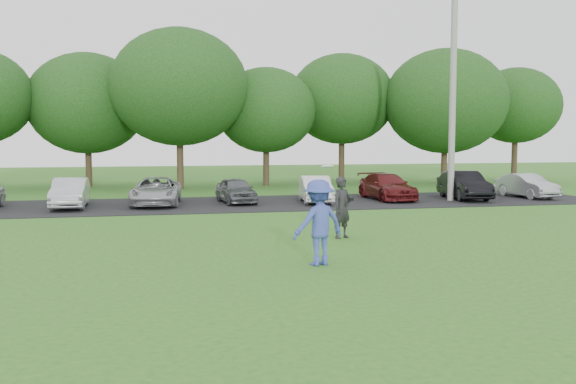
# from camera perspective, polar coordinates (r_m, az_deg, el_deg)

# --- Properties ---
(ground) EXTENTS (100.00, 100.00, 0.00)m
(ground) POSITION_cam_1_polar(r_m,az_deg,el_deg) (14.38, 3.02, -6.33)
(ground) COLOR #29651C
(ground) RESTS_ON ground
(parking_lot) EXTENTS (32.00, 6.50, 0.03)m
(parking_lot) POSITION_cam_1_polar(r_m,az_deg,el_deg) (27.00, -4.35, -1.04)
(parking_lot) COLOR black
(parking_lot) RESTS_ON ground
(utility_pole) EXTENTS (0.28, 0.28, 10.04)m
(utility_pole) POSITION_cam_1_polar(r_m,az_deg,el_deg) (29.00, 14.45, 9.13)
(utility_pole) COLOR gray
(utility_pole) RESTS_ON ground
(frisbee_player) EXTENTS (1.37, 1.04, 2.20)m
(frisbee_player) POSITION_cam_1_polar(r_m,az_deg,el_deg) (14.03, 2.74, -2.71)
(frisbee_player) COLOR #3C4CA9
(frisbee_player) RESTS_ON ground
(camera_bystander) EXTENTS (0.74, 0.66, 1.71)m
(camera_bystander) POSITION_cam_1_polar(r_m,az_deg,el_deg) (17.81, 4.85, -1.39)
(camera_bystander) COLOR black
(camera_bystander) RESTS_ON ground
(parked_cars) EXTENTS (28.17, 4.59, 1.25)m
(parked_cars) POSITION_cam_1_polar(r_m,az_deg,el_deg) (26.88, -4.75, 0.20)
(parked_cars) COLOR #5A5D62
(parked_cars) RESTS_ON parking_lot
(tree_row) EXTENTS (42.39, 9.85, 8.64)m
(tree_row) POSITION_cam_1_polar(r_m,az_deg,el_deg) (36.79, -4.21, 8.17)
(tree_row) COLOR #38281C
(tree_row) RESTS_ON ground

